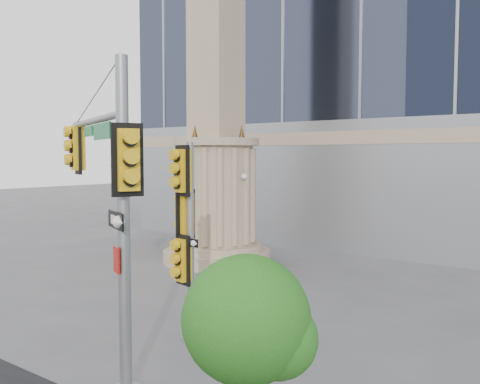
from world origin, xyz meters
The scene contains 5 objects.
ground centered at (0.00, 0.00, 0.00)m, with size 120.00×120.00×0.00m, color #545456.
monument centered at (-6.00, 9.00, 5.52)m, with size 4.40×4.40×16.60m.
main_signal_pole centered at (-0.45, -1.03, 3.82)m, with size 4.47×2.38×6.17m.
secondary_signal_pole centered at (-0.48, 1.23, 2.77)m, with size 0.82×0.72×4.71m.
street_tree centered at (3.58, -1.79, 1.96)m, with size 1.92×1.87×2.98m.
Camera 1 is at (8.03, -7.85, 4.39)m, focal length 40.00 mm.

